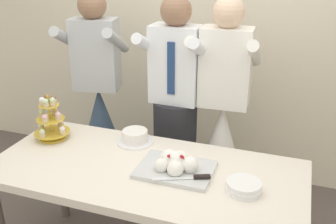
% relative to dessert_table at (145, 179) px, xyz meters
% --- Properties ---
extents(rear_wall, '(5.20, 0.10, 2.90)m').
position_rel_dessert_table_xyz_m(rear_wall, '(0.00, 1.45, 0.75)').
color(rear_wall, beige).
rests_on(rear_wall, ground_plane).
extents(dessert_table, '(1.80, 0.80, 0.78)m').
position_rel_dessert_table_xyz_m(dessert_table, '(0.00, 0.00, 0.00)').
color(dessert_table, silver).
rests_on(dessert_table, ground_plane).
extents(cupcake_stand, '(0.23, 0.23, 0.31)m').
position_rel_dessert_table_xyz_m(cupcake_stand, '(-0.72, 0.15, 0.20)').
color(cupcake_stand, gold).
rests_on(cupcake_stand, dessert_table).
extents(main_cake_tray, '(0.43, 0.32, 0.12)m').
position_rel_dessert_table_xyz_m(main_cake_tray, '(0.18, 0.02, 0.12)').
color(main_cake_tray, silver).
rests_on(main_cake_tray, dessert_table).
extents(plate_stack, '(0.18, 0.19, 0.05)m').
position_rel_dessert_table_xyz_m(plate_stack, '(0.57, -0.04, 0.10)').
color(plate_stack, white).
rests_on(plate_stack, dessert_table).
extents(round_cake, '(0.24, 0.24, 0.08)m').
position_rel_dessert_table_xyz_m(round_cake, '(-0.18, 0.28, 0.11)').
color(round_cake, white).
rests_on(round_cake, dessert_table).
extents(person_groom, '(0.47, 0.49, 1.66)m').
position_rel_dessert_table_xyz_m(person_groom, '(-0.05, 0.70, 0.05)').
color(person_groom, '#232328').
rests_on(person_groom, ground_plane).
extents(person_bride, '(0.56, 0.56, 1.66)m').
position_rel_dessert_table_xyz_m(person_bride, '(0.29, 0.74, -0.12)').
color(person_bride, white).
rests_on(person_bride, ground_plane).
extents(person_guest, '(0.57, 0.56, 1.66)m').
position_rel_dessert_table_xyz_m(person_guest, '(-0.71, 0.76, -0.12)').
color(person_guest, '#334760').
rests_on(person_guest, ground_plane).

